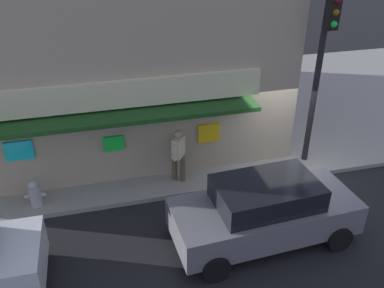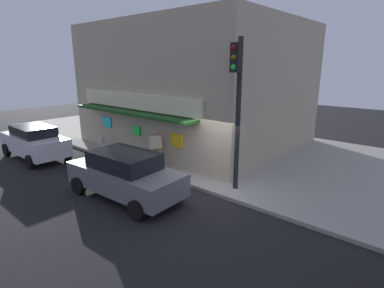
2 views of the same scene
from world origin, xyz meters
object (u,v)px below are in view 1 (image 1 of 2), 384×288
fire_hydrant (35,194)px  pedestrian (178,153)px  traffic_light (322,56)px  parked_car_grey (265,211)px  potted_plant_by_doorway (108,151)px

fire_hydrant → pedestrian: (4.00, 0.23, 0.55)m
traffic_light → parked_car_grey: bearing=-133.4°
fire_hydrant → potted_plant_by_doorway: potted_plant_by_doorway is taller
traffic_light → fire_hydrant: traffic_light is taller
fire_hydrant → parked_car_grey: 6.06m
pedestrian → potted_plant_by_doorway: bearing=149.5°
fire_hydrant → potted_plant_by_doorway: 2.49m
traffic_light → fire_hydrant: size_ratio=6.90×
traffic_light → potted_plant_by_doorway: 6.82m
fire_hydrant → parked_car_grey: bearing=-25.2°
traffic_light → parked_car_grey: (-2.70, -2.85, -2.71)m
parked_car_grey → fire_hydrant: bearing=154.8°
traffic_light → potted_plant_by_doorway: traffic_light is taller
fire_hydrant → traffic_light: bearing=1.9°
traffic_light → potted_plant_by_doorway: (-6.12, 1.11, -2.80)m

